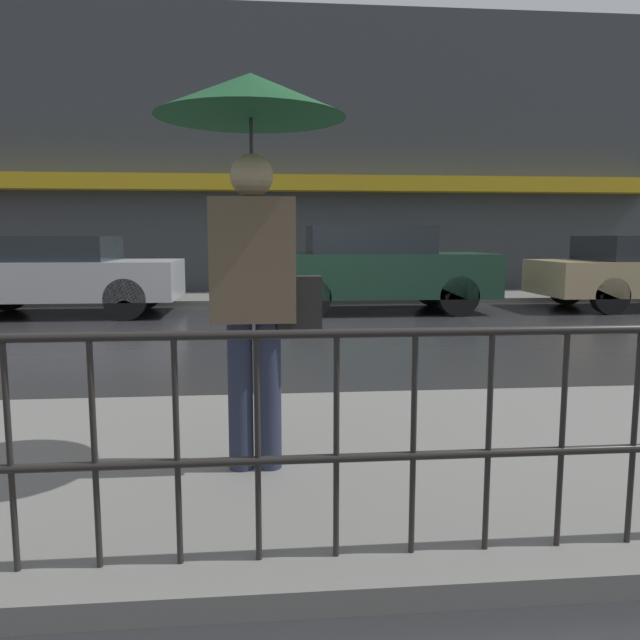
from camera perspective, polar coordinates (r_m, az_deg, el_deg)
name	(u,v)px	position (r m, az deg, el deg)	size (l,w,h in m)	color
ground_plane	(325,334)	(8.95, 0.49, -1.26)	(80.00, 80.00, 0.00)	#262628
sidewalk_near	(414,459)	(3.88, 8.59, -12.43)	(28.00, 2.89, 0.11)	slate
sidewalk_far	(303,297)	(13.79, -1.57, 2.07)	(28.00, 2.15, 0.11)	slate
lane_marking	(325,333)	(8.95, 0.49, -1.23)	(25.20, 0.12, 0.01)	gold
building_storefront	(299,156)	(15.04, -1.93, 14.79)	(28.00, 0.85, 6.61)	#383D42
railing_foreground	(490,413)	(2.60, 15.24, -8.18)	(12.00, 0.04, 0.92)	black
pedestrian	(253,169)	(3.36, -6.17, 13.59)	(0.99, 0.99, 2.10)	#23283D
car_silver	(60,274)	(11.95, -22.70, 3.93)	(4.06, 1.89, 1.39)	#B2B5BA
car_dark_green	(375,268)	(11.59, 5.04, 4.78)	(4.19, 1.84, 1.58)	#193828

